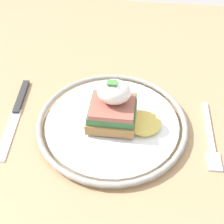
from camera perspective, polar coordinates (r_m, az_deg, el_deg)
dining_table at (r=0.66m, az=2.41°, el=-5.99°), size 0.97×0.90×0.72m
plate at (r=0.55m, az=-0.00°, el=-2.02°), size 0.26×0.26×0.02m
sandwich at (r=0.52m, az=0.31°, el=0.91°), size 0.13×0.08×0.09m
fork at (r=0.56m, az=17.53°, el=-4.51°), size 0.02×0.15×0.00m
knife at (r=0.60m, az=-17.03°, el=0.29°), size 0.03×0.20×0.01m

